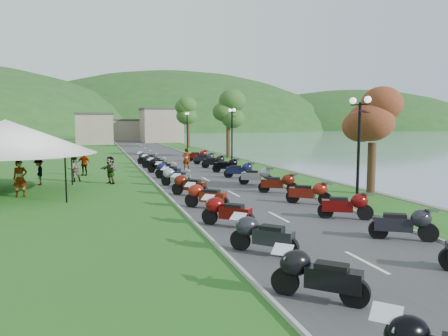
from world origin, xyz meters
TOP-DOWN VIEW (x-y plane):
  - road at (0.00, 40.00)m, footprint 7.00×120.00m
  - hills_backdrop at (0.00, 200.00)m, footprint 360.00×120.00m
  - far_building at (-2.00, 85.00)m, footprint 18.00×16.00m
  - moto_row_left at (-2.46, 18.53)m, footprint 2.60×44.27m
  - moto_row_right at (2.39, 19.78)m, footprint 2.60×44.85m
  - vendor_tent_main at (-11.52, 24.99)m, footprint 6.08×6.08m
  - tree_lakeside at (7.03, 19.80)m, footprint 2.27×2.27m
  - pedestrian_a at (-10.84, 24.24)m, footprint 0.84×0.73m
  - pedestrian_b at (-8.41, 29.55)m, footprint 0.91×0.71m
  - pedestrian_c at (-10.42, 28.51)m, footprint 0.61×1.11m

SIDE VIEW (x-z plane):
  - hills_backdrop at x=0.00m, z-range -38.00..38.00m
  - pedestrian_a at x=-10.84m, z-range -0.97..0.97m
  - pedestrian_b at x=-8.41m, z-range -0.82..0.82m
  - pedestrian_c at x=-10.42m, z-range -0.81..0.81m
  - road at x=0.00m, z-range 0.00..0.02m
  - moto_row_left at x=-2.46m, z-range 0.00..1.10m
  - moto_row_right at x=2.39m, z-range 0.00..1.10m
  - vendor_tent_main at x=-11.52m, z-range 0.00..4.00m
  - far_building at x=-2.00m, z-range 0.00..5.00m
  - tree_lakeside at x=7.03m, z-range 0.00..6.31m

